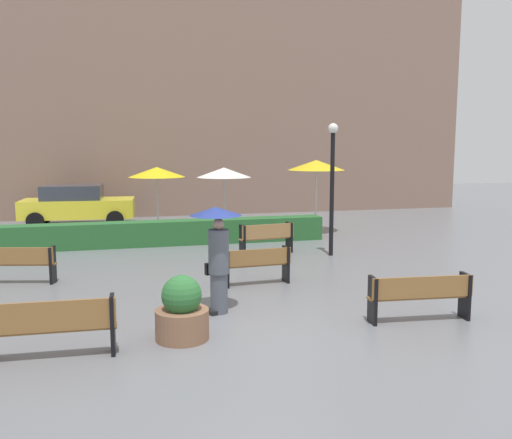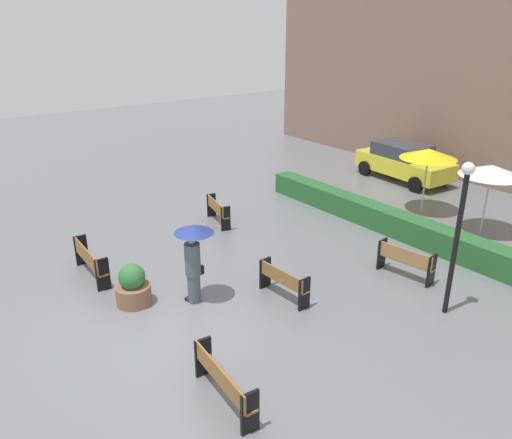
{
  "view_description": "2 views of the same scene",
  "coord_description": "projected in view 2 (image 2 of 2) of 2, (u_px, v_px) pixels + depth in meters",
  "views": [
    {
      "loc": [
        -2.35,
        -8.69,
        3.1
      ],
      "look_at": [
        0.6,
        2.79,
        1.49
      ],
      "focal_mm": 38.58,
      "sensor_mm": 36.0,
      "label": 1
    },
    {
      "loc": [
        8.84,
        -4.18,
        6.48
      ],
      "look_at": [
        -0.87,
        3.23,
        1.56
      ],
      "focal_mm": 34.76,
      "sensor_mm": 36.0,
      "label": 2
    }
  ],
  "objects": [
    {
      "name": "lamp_post",
      "position": [
        459.0,
        224.0,
        11.0
      ],
      "size": [
        0.28,
        0.28,
        3.7
      ],
      "color": "black",
      "rests_on": "ground"
    },
    {
      "name": "bench_far_left",
      "position": [
        217.0,
        210.0,
        16.84
      ],
      "size": [
        1.55,
        0.65,
        0.84
      ],
      "color": "olive",
      "rests_on": "ground"
    },
    {
      "name": "bench_mid_center",
      "position": [
        283.0,
        281.0,
        12.27
      ],
      "size": [
        1.54,
        0.44,
        0.82
      ],
      "color": "olive",
      "rests_on": "ground"
    },
    {
      "name": "parked_car",
      "position": [
        403.0,
        161.0,
        21.4
      ],
      "size": [
        4.32,
        2.23,
        1.57
      ],
      "color": "yellow",
      "rests_on": "ground"
    },
    {
      "name": "bench_back_row",
      "position": [
        405.0,
        260.0,
        13.29
      ],
      "size": [
        1.61,
        0.59,
        0.87
      ],
      "color": "#9E7242",
      "rests_on": "ground"
    },
    {
      "name": "hedge_strip",
      "position": [
        380.0,
        217.0,
        16.5
      ],
      "size": [
        10.07,
        0.7,
        0.76
      ],
      "primitive_type": "cube",
      "color": "#28602D",
      "rests_on": "ground"
    },
    {
      "name": "bench_near_right",
      "position": [
        223.0,
        380.0,
        8.87
      ],
      "size": [
        1.87,
        0.51,
        0.83
      ],
      "color": "olive",
      "rests_on": "ground"
    },
    {
      "name": "ground_plane",
      "position": [
        167.0,
        326.0,
        11.29
      ],
      "size": [
        60.0,
        60.0,
        0.0
      ],
      "primitive_type": "plane",
      "color": "slate"
    },
    {
      "name": "patio_umbrella_yellow",
      "position": [
        429.0,
        154.0,
        17.28
      ],
      "size": [
        1.97,
        1.97,
        2.33
      ],
      "color": "silver",
      "rests_on": "ground"
    },
    {
      "name": "planter_pot",
      "position": [
        133.0,
        287.0,
        12.06
      ],
      "size": [
        0.86,
        0.86,
        1.05
      ],
      "color": "brown",
      "rests_on": "ground"
    },
    {
      "name": "pedestrian_with_umbrella",
      "position": [
        193.0,
        254.0,
        11.86
      ],
      "size": [
        0.96,
        0.96,
        1.98
      ],
      "color": "#4C515B",
      "rests_on": "ground"
    },
    {
      "name": "bench_near_left",
      "position": [
        90.0,
        259.0,
        13.28
      ],
      "size": [
        1.91,
        0.43,
        0.89
      ],
      "color": "olive",
      "rests_on": "ground"
    },
    {
      "name": "patio_umbrella_white",
      "position": [
        492.0,
        171.0,
        15.48
      ],
      "size": [
        1.95,
        1.95,
        2.3
      ],
      "color": "silver",
      "rests_on": "ground"
    }
  ]
}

